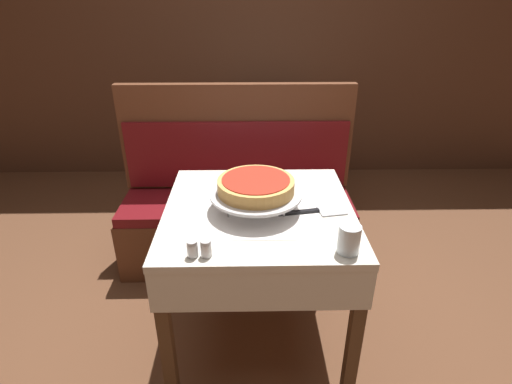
% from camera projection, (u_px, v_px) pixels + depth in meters
% --- Properties ---
extents(ground_plane, '(14.00, 14.00, 0.00)m').
position_uv_depth(ground_plane, '(258.00, 339.00, 2.04)').
color(ground_plane, brown).
extents(dining_table_front, '(0.80, 0.80, 0.77)m').
position_uv_depth(dining_table_front, '(259.00, 231.00, 1.74)').
color(dining_table_front, beige).
rests_on(dining_table_front, ground_plane).
extents(dining_table_rear, '(0.76, 0.76, 0.76)m').
position_uv_depth(dining_table_rear, '(270.00, 124.00, 3.13)').
color(dining_table_rear, beige).
rests_on(dining_table_rear, ground_plane).
extents(booth_bench, '(1.42, 0.46, 1.10)m').
position_uv_depth(booth_bench, '(238.00, 213.00, 2.53)').
color(booth_bench, brown).
rests_on(booth_bench, ground_plane).
extents(back_wall_panel, '(6.00, 0.04, 2.40)m').
position_uv_depth(back_wall_panel, '(253.00, 41.00, 3.40)').
color(back_wall_panel, '#4C2D1E').
rests_on(back_wall_panel, ground_plane).
extents(pizza_pan_stand, '(0.38, 0.38, 0.08)m').
position_uv_depth(pizza_pan_stand, '(256.00, 194.00, 1.65)').
color(pizza_pan_stand, '#ADADB2').
rests_on(pizza_pan_stand, dining_table_front).
extents(deep_dish_pizza, '(0.32, 0.32, 0.06)m').
position_uv_depth(deep_dish_pizza, '(256.00, 185.00, 1.63)').
color(deep_dish_pizza, tan).
rests_on(deep_dish_pizza, pizza_pan_stand).
extents(pizza_server, '(0.29, 0.11, 0.01)m').
position_uv_depth(pizza_server, '(315.00, 211.00, 1.65)').
color(pizza_server, '#BCBCC1').
rests_on(pizza_server, dining_table_front).
extents(water_glass_near, '(0.08, 0.08, 0.10)m').
position_uv_depth(water_glass_near, '(349.00, 239.00, 1.38)').
color(water_glass_near, silver).
rests_on(water_glass_near, dining_table_front).
extents(salt_shaker, '(0.04, 0.04, 0.06)m').
position_uv_depth(salt_shaker, '(192.00, 249.00, 1.37)').
color(salt_shaker, silver).
rests_on(salt_shaker, dining_table_front).
extents(pepper_shaker, '(0.04, 0.04, 0.06)m').
position_uv_depth(pepper_shaker, '(206.00, 248.00, 1.37)').
color(pepper_shaker, silver).
rests_on(pepper_shaker, dining_table_front).
extents(condiment_caddy, '(0.13, 0.13, 0.17)m').
position_uv_depth(condiment_caddy, '(275.00, 102.00, 3.10)').
color(condiment_caddy, black).
rests_on(condiment_caddy, dining_table_rear).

